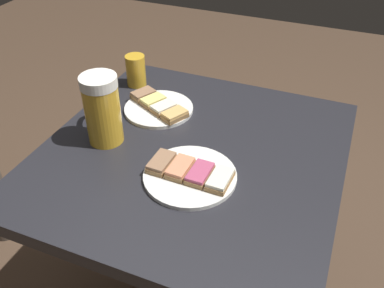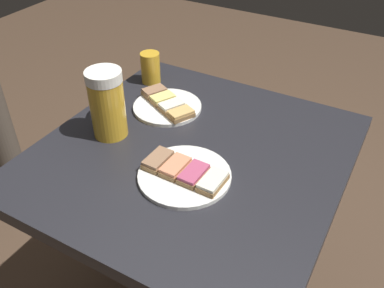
% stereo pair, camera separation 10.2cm
% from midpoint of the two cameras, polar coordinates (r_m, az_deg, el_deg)
% --- Properties ---
extents(cafe_table, '(0.75, 0.72, 0.77)m').
position_cam_midpoint_polar(cafe_table, '(1.15, -2.57, -7.77)').
color(cafe_table, black).
rests_on(cafe_table, ground_plane).
extents(plate_near, '(0.21, 0.21, 0.03)m').
position_cam_midpoint_polar(plate_near, '(0.95, -3.35, -4.19)').
color(plate_near, white).
rests_on(plate_near, cafe_table).
extents(plate_far, '(0.19, 0.20, 0.03)m').
position_cam_midpoint_polar(plate_far, '(1.19, -7.01, 4.90)').
color(plate_far, white).
rests_on(plate_far, cafe_table).
extents(beer_mug, '(0.13, 0.11, 0.18)m').
position_cam_midpoint_polar(beer_mug, '(1.06, -14.79, 4.56)').
color(beer_mug, gold).
rests_on(beer_mug, cafe_table).
extents(beer_glass_small, '(0.06, 0.06, 0.09)m').
position_cam_midpoint_polar(beer_glass_small, '(1.31, -9.87, 9.70)').
color(beer_glass_small, gold).
rests_on(beer_glass_small, cafe_table).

